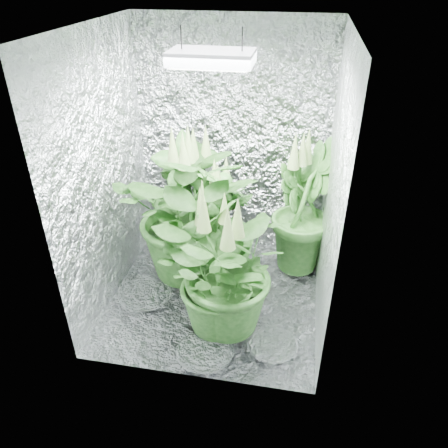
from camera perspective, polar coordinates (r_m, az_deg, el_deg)
ground at (r=3.57m, az=-1.18°, el=-9.34°), size 1.60×1.60×0.00m
walls at (r=3.01m, az=-1.39°, el=5.22°), size 1.62×1.62×2.00m
ceiling at (r=2.72m, az=-1.68°, el=24.46°), size 1.60×1.60×0.01m
grow_lamp at (r=2.75m, az=-1.62°, el=20.86°), size 0.50×0.30×0.22m
plant_a at (r=3.46m, az=-4.49°, el=1.60°), size 1.15×1.15×1.28m
plant_b at (r=3.73m, az=-4.53°, el=2.91°), size 0.79×0.79×1.20m
plant_c at (r=3.64m, az=10.36°, el=1.81°), size 0.71×0.71×1.20m
plant_d at (r=3.52m, az=-0.23°, el=-0.15°), size 0.76×0.76×1.05m
plant_e at (r=2.94m, az=-0.28°, el=-6.45°), size 1.12×1.12×1.10m
plant_f at (r=3.17m, az=-1.20°, el=-4.12°), size 0.66×0.66×1.06m
circulation_fan at (r=3.83m, az=9.08°, el=-3.56°), size 0.15×0.32×0.37m
plant_label at (r=3.05m, az=0.85°, el=-10.24°), size 0.06×0.06×0.09m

